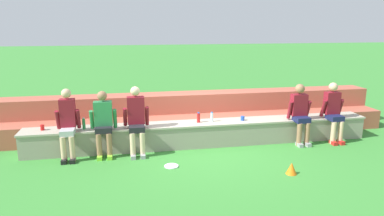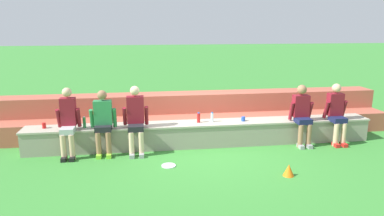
{
  "view_description": "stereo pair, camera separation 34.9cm",
  "coord_description": "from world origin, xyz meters",
  "views": [
    {
      "loc": [
        -1.69,
        -7.29,
        2.73
      ],
      "look_at": [
        -0.26,
        0.27,
        0.89
      ],
      "focal_mm": 33.04,
      "sensor_mm": 36.0,
      "label": 1
    },
    {
      "loc": [
        -1.34,
        -7.34,
        2.73
      ],
      "look_at": [
        -0.26,
        0.27,
        0.89
      ],
      "focal_mm": 33.04,
      "sensor_mm": 36.0,
      "label": 2
    }
  ],
  "objects": [
    {
      "name": "sports_cone",
      "position": [
        1.27,
        -1.63,
        0.11
      ],
      "size": [
        0.2,
        0.2,
        0.22
      ],
      "primitive_type": "cone",
      "color": "orange",
      "rests_on": "ground"
    },
    {
      "name": "ground_plane",
      "position": [
        0.0,
        0.0,
        0.0
      ],
      "size": [
        80.0,
        80.0,
        0.0
      ],
      "primitive_type": "plane",
      "color": "#388433"
    },
    {
      "name": "person_far_left",
      "position": [
        -2.9,
        -0.0,
        0.76
      ],
      "size": [
        0.48,
        0.6,
        1.44
      ],
      "color": "#DBAD89",
      "rests_on": "ground"
    },
    {
      "name": "water_bottle_mid_right",
      "position": [
        -2.61,
        0.22,
        0.66
      ],
      "size": [
        0.07,
        0.07,
        0.25
      ],
      "color": "green",
      "rests_on": "stone_seating_wall"
    },
    {
      "name": "person_right_of_center",
      "position": [
        2.23,
        0.0,
        0.75
      ],
      "size": [
        0.54,
        0.56,
        1.38
      ],
      "color": "#996B4C",
      "rests_on": "ground"
    },
    {
      "name": "brick_bleachers",
      "position": [
        0.0,
        1.42,
        0.4
      ],
      "size": [
        9.8,
        1.29,
        0.96
      ],
      "color": "#AB5440",
      "rests_on": "ground"
    },
    {
      "name": "person_far_right",
      "position": [
        3.07,
        -0.01,
        0.74
      ],
      "size": [
        0.52,
        0.57,
        1.39
      ],
      "color": "#DBAD89",
      "rests_on": "ground"
    },
    {
      "name": "water_bottle_near_right",
      "position": [
        0.21,
        0.29,
        0.65
      ],
      "size": [
        0.06,
        0.06,
        0.23
      ],
      "color": "silver",
      "rests_on": "stone_seating_wall"
    },
    {
      "name": "stone_seating_wall",
      "position": [
        0.0,
        0.27,
        0.29
      ],
      "size": [
        7.87,
        0.58,
        0.54
      ],
      "color": "gray",
      "rests_on": "ground"
    },
    {
      "name": "frisbee",
      "position": [
        -0.89,
        -0.86,
        0.01
      ],
      "size": [
        0.28,
        0.28,
        0.02
      ],
      "primitive_type": "cylinder",
      "color": "white",
      "rests_on": "ground"
    },
    {
      "name": "person_left_of_center",
      "position": [
        -2.19,
        -0.01,
        0.75
      ],
      "size": [
        0.55,
        0.48,
        1.38
      ],
      "color": "#996B4C",
      "rests_on": "ground"
    },
    {
      "name": "water_bottle_mid_left",
      "position": [
        -0.11,
        0.28,
        0.65
      ],
      "size": [
        0.07,
        0.07,
        0.23
      ],
      "color": "red",
      "rests_on": "stone_seating_wall"
    },
    {
      "name": "plastic_cup_right_end",
      "position": [
        0.93,
        0.26,
        0.59
      ],
      "size": [
        0.09,
        0.09,
        0.1
      ],
      "primitive_type": "cylinder",
      "color": "blue",
      "rests_on": "stone_seating_wall"
    },
    {
      "name": "plastic_cup_middle",
      "position": [
        -3.46,
        0.3,
        0.6
      ],
      "size": [
        0.08,
        0.08,
        0.12
      ],
      "primitive_type": "cylinder",
      "color": "red",
      "rests_on": "stone_seating_wall"
    },
    {
      "name": "person_center",
      "position": [
        -1.51,
        -0.01,
        0.77
      ],
      "size": [
        0.54,
        0.58,
        1.45
      ],
      "color": "beige",
      "rests_on": "ground"
    }
  ]
}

